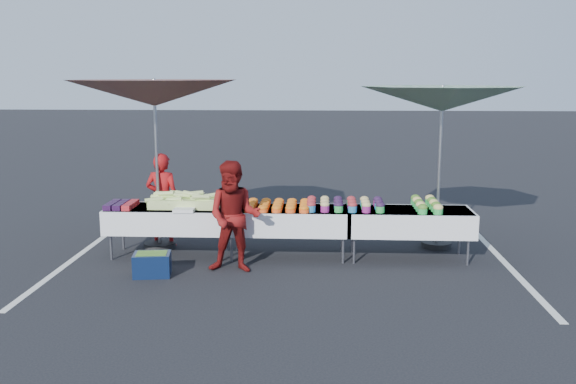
{
  "coord_description": "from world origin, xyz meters",
  "views": [
    {
      "loc": [
        0.5,
        -9.36,
        2.73
      ],
      "look_at": [
        0.0,
        0.0,
        1.0
      ],
      "focal_mm": 40.0,
      "sensor_mm": 36.0,
      "label": 1
    }
  ],
  "objects_px": {
    "vendor": "(163,200)",
    "umbrella_right": "(442,100)",
    "table_left": "(169,218)",
    "umbrella_left": "(154,94)",
    "storage_bin": "(152,264)",
    "table_right": "(409,221)",
    "customer": "(234,217)",
    "table_center": "(288,219)"
  },
  "relations": [
    {
      "from": "table_left",
      "to": "customer",
      "type": "relative_size",
      "value": 1.19
    },
    {
      "from": "table_left",
      "to": "table_right",
      "type": "distance_m",
      "value": 3.6
    },
    {
      "from": "table_right",
      "to": "umbrella_right",
      "type": "relative_size",
      "value": 0.72
    },
    {
      "from": "table_right",
      "to": "umbrella_right",
      "type": "xyz_separation_m",
      "value": [
        0.54,
        0.69,
        1.75
      ]
    },
    {
      "from": "umbrella_left",
      "to": "storage_bin",
      "type": "height_order",
      "value": "umbrella_left"
    },
    {
      "from": "umbrella_right",
      "to": "storage_bin",
      "type": "distance_m",
      "value": 4.99
    },
    {
      "from": "table_left",
      "to": "customer",
      "type": "height_order",
      "value": "customer"
    },
    {
      "from": "umbrella_right",
      "to": "umbrella_left",
      "type": "bearing_deg",
      "value": -176.19
    },
    {
      "from": "table_center",
      "to": "umbrella_left",
      "type": "relative_size",
      "value": 0.55
    },
    {
      "from": "umbrella_left",
      "to": "table_left",
      "type": "bearing_deg",
      "value": -56.43
    },
    {
      "from": "table_right",
      "to": "umbrella_left",
      "type": "height_order",
      "value": "umbrella_left"
    },
    {
      "from": "customer",
      "to": "umbrella_left",
      "type": "bearing_deg",
      "value": 142.48
    },
    {
      "from": "table_left",
      "to": "umbrella_right",
      "type": "distance_m",
      "value": 4.55
    },
    {
      "from": "table_center",
      "to": "storage_bin",
      "type": "relative_size",
      "value": 3.43
    },
    {
      "from": "table_right",
      "to": "customer",
      "type": "xyz_separation_m",
      "value": [
        -2.51,
        -0.75,
        0.2
      ]
    },
    {
      "from": "vendor",
      "to": "table_center",
      "type": "bearing_deg",
      "value": 172.71
    },
    {
      "from": "table_right",
      "to": "customer",
      "type": "height_order",
      "value": "customer"
    },
    {
      "from": "table_right",
      "to": "umbrella_right",
      "type": "distance_m",
      "value": 1.96
    },
    {
      "from": "table_right",
      "to": "storage_bin",
      "type": "height_order",
      "value": "table_right"
    },
    {
      "from": "table_center",
      "to": "customer",
      "type": "bearing_deg",
      "value": -133.29
    },
    {
      "from": "umbrella_left",
      "to": "storage_bin",
      "type": "relative_size",
      "value": 6.25
    },
    {
      "from": "vendor",
      "to": "umbrella_right",
      "type": "bearing_deg",
      "value": -170.28
    },
    {
      "from": "umbrella_right",
      "to": "table_center",
      "type": "bearing_deg",
      "value": -163.5
    },
    {
      "from": "table_right",
      "to": "storage_bin",
      "type": "relative_size",
      "value": 3.43
    },
    {
      "from": "table_right",
      "to": "vendor",
      "type": "xyz_separation_m",
      "value": [
        -3.83,
        0.55,
        0.17
      ]
    },
    {
      "from": "customer",
      "to": "table_center",
      "type": "bearing_deg",
      "value": 49.43
    },
    {
      "from": "customer",
      "to": "storage_bin",
      "type": "relative_size",
      "value": 2.88
    },
    {
      "from": "customer",
      "to": "umbrella_right",
      "type": "bearing_deg",
      "value": 28.06
    },
    {
      "from": "table_left",
      "to": "umbrella_left",
      "type": "xyz_separation_m",
      "value": [
        -0.27,
        0.4,
        1.84
      ]
    },
    {
      "from": "customer",
      "to": "table_right",
      "type": "bearing_deg",
      "value": 19.37
    },
    {
      "from": "customer",
      "to": "umbrella_right",
      "type": "height_order",
      "value": "umbrella_right"
    },
    {
      "from": "table_center",
      "to": "customer",
      "type": "xyz_separation_m",
      "value": [
        -0.71,
        -0.75,
        0.2
      ]
    },
    {
      "from": "storage_bin",
      "to": "table_right",
      "type": "bearing_deg",
      "value": 7.57
    },
    {
      "from": "customer",
      "to": "umbrella_right",
      "type": "relative_size",
      "value": 0.61
    },
    {
      "from": "customer",
      "to": "umbrella_left",
      "type": "height_order",
      "value": "umbrella_left"
    },
    {
      "from": "table_center",
      "to": "umbrella_right",
      "type": "distance_m",
      "value": 3.0
    },
    {
      "from": "table_center",
      "to": "vendor",
      "type": "distance_m",
      "value": 2.11
    },
    {
      "from": "umbrella_left",
      "to": "umbrella_right",
      "type": "relative_size",
      "value": 1.32
    },
    {
      "from": "umbrella_left",
      "to": "customer",
      "type": "bearing_deg",
      "value": -40.24
    },
    {
      "from": "customer",
      "to": "umbrella_left",
      "type": "relative_size",
      "value": 0.46
    },
    {
      "from": "storage_bin",
      "to": "vendor",
      "type": "bearing_deg",
      "value": 89.88
    },
    {
      "from": "table_left",
      "to": "storage_bin",
      "type": "relative_size",
      "value": 3.43
    }
  ]
}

